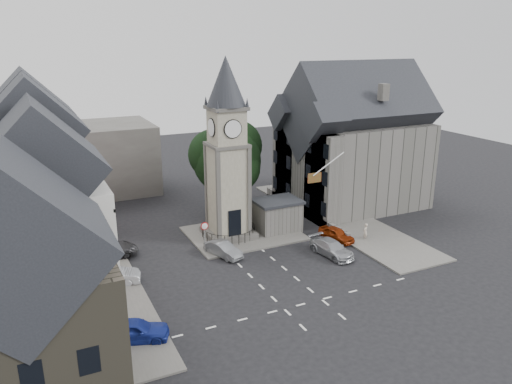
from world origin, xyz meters
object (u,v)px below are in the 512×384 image
clock_tower (227,151)px  car_west_blue (134,330)px  stone_shelter (277,215)px  car_east_red (336,234)px  pedestrian (365,232)px

clock_tower → car_west_blue: (-11.50, -12.84, -7.40)m
stone_shelter → clock_tower: bearing=174.2°
car_east_red → pedestrian: pedestrian is taller
pedestrian → car_east_red: bearing=-51.6°
stone_shelter → car_east_red: stone_shelter is taller
stone_shelter → pedestrian: stone_shelter is taller
stone_shelter → car_east_red: size_ratio=1.19×
car_west_blue → pedestrian: 23.47m
clock_tower → car_west_blue: 18.76m
clock_tower → pedestrian: clock_tower is taller
car_west_blue → car_east_red: car_west_blue is taller
stone_shelter → car_east_red: (3.70, -4.50, -0.93)m
car_east_red → car_west_blue: bearing=-171.3°
clock_tower → car_east_red: 12.39m
clock_tower → stone_shelter: size_ratio=3.78×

